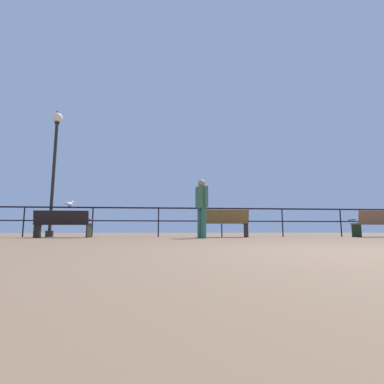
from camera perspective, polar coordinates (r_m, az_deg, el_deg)
pier_railing at (r=10.23m, az=6.04°, el=-4.71°), size 18.21×0.05×1.04m
bench_far_left at (r=9.65m, az=-24.82°, el=-5.67°), size 1.64×0.68×0.83m
bench_near_left at (r=9.31m, az=6.85°, el=-6.03°), size 1.48×0.68×0.90m
bench_near_right at (r=11.72m, az=34.03°, el=-5.13°), size 1.78×0.72×0.91m
lamppost_left at (r=11.32m, az=-26.16°, el=6.37°), size 0.36×0.36×4.63m
person_by_bench at (r=8.12m, az=1.98°, el=-2.49°), size 0.33×0.49×1.70m
seagull_on_rail at (r=10.62m, az=-23.61°, el=-2.24°), size 0.26×0.44×0.21m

